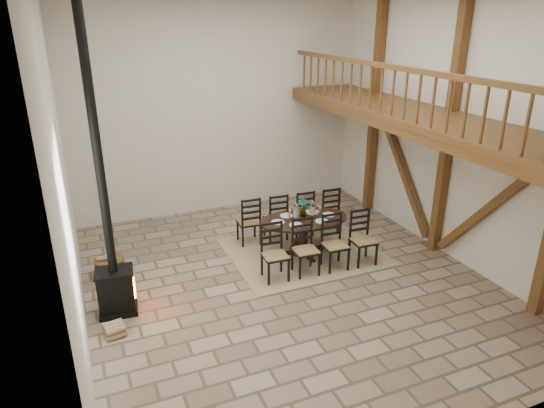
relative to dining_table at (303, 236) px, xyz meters
name	(u,v)px	position (x,y,z in m)	size (l,w,h in m)	color
ground	(287,281)	(-0.78, -0.91, -0.38)	(8.00, 8.00, 0.00)	tan
room_shell	(352,114)	(0.41, -0.91, 2.63)	(7.02, 8.02, 5.01)	silver
rug	(303,252)	(0.00, 0.00, -0.37)	(3.00, 2.50, 0.02)	tan
dining_table	(303,236)	(0.00, 0.00, 0.00)	(2.39, 2.17, 1.19)	black
wood_stove	(111,250)	(-3.77, -0.75, 0.76)	(0.66, 0.53, 5.00)	black
log_basket	(110,266)	(-3.77, 0.55, -0.19)	(0.54, 0.54, 0.45)	brown
log_stack	(115,330)	(-3.89, -1.37, -0.28)	(0.33, 0.34, 0.20)	tan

